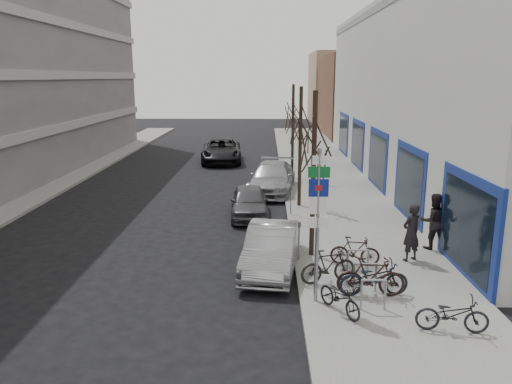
{
  "coord_description": "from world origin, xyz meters",
  "views": [
    {
      "loc": [
        1.09,
        -12.2,
        5.91
      ],
      "look_at": [
        0.74,
        4.66,
        2.0
      ],
      "focal_mm": 35.0,
      "sensor_mm": 36.0,
      "label": 1
    }
  ],
  "objects_px": {
    "parked_car_mid": "(249,202)",
    "meter_back": "(286,172)",
    "tree_far": "(293,109)",
    "pedestrian_far": "(433,221)",
    "pedestrian_near": "(411,232)",
    "bike_rack": "(365,274)",
    "bike_far_inner": "(355,251)",
    "tree_near": "(314,136)",
    "bike_near_left": "(340,295)",
    "parked_car_front": "(271,248)",
    "tree_mid": "(301,119)",
    "bike_mid_curb": "(374,275)",
    "bike_near_right": "(371,276)",
    "parked_car_back": "(272,178)",
    "highway_sign_pole": "(318,216)",
    "lane_car": "(222,151)",
    "bike_far_curb": "(452,311)",
    "bike_mid_inner": "(328,266)",
    "meter_front": "(299,237)",
    "meter_mid": "(291,197)"
  },
  "relations": [
    {
      "from": "tree_near",
      "to": "bike_mid_inner",
      "type": "xyz_separation_m",
      "value": [
        0.27,
        -2.31,
        -3.44
      ]
    },
    {
      "from": "highway_sign_pole",
      "to": "pedestrian_far",
      "type": "height_order",
      "value": "highway_sign_pole"
    },
    {
      "from": "tree_near",
      "to": "pedestrian_far",
      "type": "height_order",
      "value": "tree_near"
    },
    {
      "from": "meter_back",
      "to": "pedestrian_near",
      "type": "distance_m",
      "value": 11.55
    },
    {
      "from": "pedestrian_near",
      "to": "bike_far_inner",
      "type": "bearing_deg",
      "value": -17.19
    },
    {
      "from": "tree_far",
      "to": "bike_near_right",
      "type": "xyz_separation_m",
      "value": [
        1.3,
        -16.19,
        -3.4
      ]
    },
    {
      "from": "bike_far_curb",
      "to": "lane_car",
      "type": "bearing_deg",
      "value": 24.44
    },
    {
      "from": "meter_back",
      "to": "lane_car",
      "type": "relative_size",
      "value": 0.22
    },
    {
      "from": "meter_front",
      "to": "bike_mid_curb",
      "type": "distance_m",
      "value": 3.23
    },
    {
      "from": "pedestrian_near",
      "to": "pedestrian_far",
      "type": "distance_m",
      "value": 1.6
    },
    {
      "from": "highway_sign_pole",
      "to": "bike_near_left",
      "type": "relative_size",
      "value": 2.69
    },
    {
      "from": "bike_near_right",
      "to": "parked_car_back",
      "type": "xyz_separation_m",
      "value": [
        -2.5,
        12.95,
        0.06
      ]
    },
    {
      "from": "tree_near",
      "to": "parked_car_back",
      "type": "height_order",
      "value": "tree_near"
    },
    {
      "from": "tree_near",
      "to": "bike_near_left",
      "type": "relative_size",
      "value": 3.52
    },
    {
      "from": "bike_rack",
      "to": "bike_near_right",
      "type": "xyz_separation_m",
      "value": [
        0.1,
        -0.29,
        0.05
      ]
    },
    {
      "from": "tree_mid",
      "to": "bike_mid_inner",
      "type": "distance_m",
      "value": 9.46
    },
    {
      "from": "meter_mid",
      "to": "pedestrian_near",
      "type": "xyz_separation_m",
      "value": [
        3.55,
        -5.49,
        0.17
      ]
    },
    {
      "from": "tree_near",
      "to": "bike_near_left",
      "type": "xyz_separation_m",
      "value": [
        0.34,
        -4.18,
        -3.48
      ]
    },
    {
      "from": "highway_sign_pole",
      "to": "meter_back",
      "type": "distance_m",
      "value": 14.1
    },
    {
      "from": "bike_near_right",
      "to": "parked_car_back",
      "type": "distance_m",
      "value": 13.19
    },
    {
      "from": "bike_mid_curb",
      "to": "bike_far_inner",
      "type": "xyz_separation_m",
      "value": [
        -0.12,
        2.23,
        -0.1
      ]
    },
    {
      "from": "meter_back",
      "to": "pedestrian_far",
      "type": "xyz_separation_m",
      "value": [
        4.63,
        -9.8,
        0.21
      ]
    },
    {
      "from": "tree_far",
      "to": "pedestrian_far",
      "type": "bearing_deg",
      "value": -71.24
    },
    {
      "from": "bike_far_curb",
      "to": "pedestrian_near",
      "type": "xyz_separation_m",
      "value": [
        0.32,
        4.59,
        0.44
      ]
    },
    {
      "from": "bike_rack",
      "to": "parked_car_mid",
      "type": "height_order",
      "value": "parked_car_mid"
    },
    {
      "from": "tree_mid",
      "to": "bike_mid_curb",
      "type": "bearing_deg",
      "value": -81.77
    },
    {
      "from": "highway_sign_pole",
      "to": "parked_car_mid",
      "type": "bearing_deg",
      "value": 103.36
    },
    {
      "from": "bike_near_left",
      "to": "pedestrian_far",
      "type": "height_order",
      "value": "pedestrian_far"
    },
    {
      "from": "parked_car_front",
      "to": "pedestrian_near",
      "type": "height_order",
      "value": "pedestrian_near"
    },
    {
      "from": "tree_near",
      "to": "pedestrian_near",
      "type": "height_order",
      "value": "tree_near"
    },
    {
      "from": "tree_mid",
      "to": "bike_far_curb",
      "type": "relative_size",
      "value": 3.35
    },
    {
      "from": "meter_front",
      "to": "bike_near_left",
      "type": "distance_m",
      "value": 3.77
    },
    {
      "from": "bike_rack",
      "to": "bike_far_inner",
      "type": "height_order",
      "value": "bike_far_inner"
    },
    {
      "from": "parked_car_mid",
      "to": "meter_back",
      "type": "bearing_deg",
      "value": 68.55
    },
    {
      "from": "meter_mid",
      "to": "bike_mid_inner",
      "type": "distance_m",
      "value": 7.35
    },
    {
      "from": "tree_mid",
      "to": "pedestrian_far",
      "type": "distance_m",
      "value": 7.74
    },
    {
      "from": "bike_far_curb",
      "to": "lane_car",
      "type": "relative_size",
      "value": 0.28
    },
    {
      "from": "tree_near",
      "to": "bike_mid_inner",
      "type": "distance_m",
      "value": 4.15
    },
    {
      "from": "tree_mid",
      "to": "bike_near_left",
      "type": "xyz_separation_m",
      "value": [
        0.34,
        -10.68,
        -3.48
      ]
    },
    {
      "from": "bike_rack",
      "to": "tree_near",
      "type": "relative_size",
      "value": 0.41
    },
    {
      "from": "highway_sign_pole",
      "to": "parked_car_back",
      "type": "height_order",
      "value": "highway_sign_pole"
    },
    {
      "from": "bike_far_inner",
      "to": "tree_far",
      "type": "bearing_deg",
      "value": 13.43
    },
    {
      "from": "bike_near_right",
      "to": "bike_far_curb",
      "type": "xyz_separation_m",
      "value": [
        1.48,
        -1.89,
        -0.06
      ]
    },
    {
      "from": "meter_back",
      "to": "parked_car_front",
      "type": "bearing_deg",
      "value": -94.43
    },
    {
      "from": "lane_car",
      "to": "bike_mid_inner",
      "type": "bearing_deg",
      "value": -81.02
    },
    {
      "from": "parked_car_back",
      "to": "pedestrian_far",
      "type": "bearing_deg",
      "value": -52.29
    },
    {
      "from": "parked_car_front",
      "to": "lane_car",
      "type": "relative_size",
      "value": 0.73
    },
    {
      "from": "parked_car_back",
      "to": "bike_rack",
      "type": "bearing_deg",
      "value": -72.25
    },
    {
      "from": "bike_mid_inner",
      "to": "pedestrian_far",
      "type": "height_order",
      "value": "pedestrian_far"
    },
    {
      "from": "tree_mid",
      "to": "parked_car_back",
      "type": "xyz_separation_m",
      "value": [
        -1.2,
        3.26,
        -3.33
      ]
    }
  ]
}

